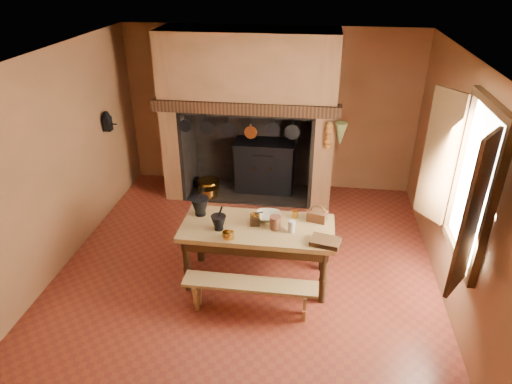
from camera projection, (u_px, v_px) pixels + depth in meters
floor at (246, 273)px, 6.12m from camera, size 5.50×5.50×0.00m
ceiling at (243, 60)px, 4.82m from camera, size 5.50×5.50×0.00m
back_wall at (270, 110)px, 7.88m from camera, size 5.00×0.02×2.80m
wall_left at (50, 167)px, 5.77m from camera, size 0.02×5.50×2.80m
wall_right at (463, 193)px, 5.16m from camera, size 0.02×5.50×2.80m
wall_front at (180, 358)px, 3.05m from camera, size 5.00×0.02×2.80m
chimney_breast at (249, 93)px, 7.34m from camera, size 2.95×0.96×2.80m
iron_range at (265, 165)px, 8.04m from camera, size 1.12×0.55×1.60m
hearth_pans at (207, 187)px, 8.15m from camera, size 0.51×0.62×0.20m
hanging_pans at (242, 130)px, 7.12m from camera, size 1.92×0.29×0.27m
onion_string at (328, 136)px, 6.95m from camera, size 0.12×0.10×0.46m
herb_bunch at (340, 134)px, 6.90m from camera, size 0.20×0.20×0.35m
window at (463, 184)px, 4.69m from camera, size 0.39×1.75×1.76m
wall_coffee_mill at (107, 120)px, 7.07m from camera, size 0.23×0.16×0.31m
work_table at (257, 235)px, 5.69m from camera, size 1.89×0.84×0.82m
bench_front at (250, 290)px, 5.30m from camera, size 1.57×0.27×0.44m
bench_back at (264, 225)px, 6.45m from camera, size 1.87×0.33×0.53m
mortar_large at (200, 206)px, 5.81m from camera, size 0.23×0.23×0.40m
mortar_small at (219, 222)px, 5.51m from camera, size 0.19×0.19×0.32m
coffee_grinder at (255, 219)px, 5.63m from camera, size 0.17×0.14×0.19m
brass_mug_a at (231, 235)px, 5.36m from camera, size 0.10×0.10×0.09m
brass_mug_b at (295, 214)px, 5.79m from camera, size 0.09×0.09×0.09m
mixing_bowl at (268, 217)px, 5.76m from camera, size 0.32×0.32×0.08m
stoneware_crock at (275, 223)px, 5.54m from camera, size 0.16×0.16×0.17m
glass_jar at (292, 226)px, 5.48m from camera, size 0.11×0.11×0.15m
wicker_basket at (317, 215)px, 5.72m from camera, size 0.27×0.23×0.23m
wooden_tray at (325, 242)px, 5.27m from camera, size 0.38×0.31×0.06m
brass_cup at (228, 236)px, 5.34m from camera, size 0.17×0.17×0.10m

